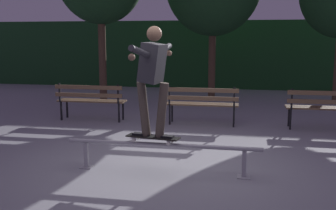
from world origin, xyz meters
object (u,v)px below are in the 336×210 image
at_px(grind_rail, 162,149).
at_px(skateboarder, 153,72).
at_px(skateboard, 153,137).
at_px(park_bench_right_center, 326,105).
at_px(park_bench_leftmost, 91,98).
at_px(park_bench_left_center, 202,101).

xyz_separation_m(grind_rail, skateboarder, (-0.13, -0.00, 1.11)).
height_order(skateboard, skateboarder, skateboarder).
xyz_separation_m(skateboarder, park_bench_right_center, (2.95, 3.22, -0.91)).
relative_size(grind_rail, skateboard, 3.53).
relative_size(grind_rail, park_bench_leftmost, 1.77).
distance_m(skateboarder, park_bench_right_center, 4.46).
xyz_separation_m(skateboarder, park_bench_leftmost, (-2.23, 3.22, -0.91)).
bearing_deg(park_bench_right_center, park_bench_leftmost, 180.00).
xyz_separation_m(park_bench_left_center, park_bench_right_center, (2.59, 0.00, 0.00)).
distance_m(grind_rail, park_bench_left_center, 3.23).
xyz_separation_m(grind_rail, park_bench_right_center, (2.82, 3.22, 0.19)).
relative_size(grind_rail, park_bench_left_center, 1.77).
bearing_deg(grind_rail, park_bench_leftmost, 126.22).
bearing_deg(skateboard, skateboarder, -9.84).
distance_m(skateboard, park_bench_leftmost, 3.91).
distance_m(grind_rail, skateboarder, 1.11).
bearing_deg(skateboarder, park_bench_leftmost, 124.64).
distance_m(skateboarder, park_bench_left_center, 3.37).
distance_m(park_bench_leftmost, park_bench_left_center, 2.59).
bearing_deg(park_bench_right_center, skateboard, -132.55).
bearing_deg(park_bench_left_center, park_bench_leftmost, 180.00).
relative_size(skateboard, park_bench_leftmost, 0.50).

